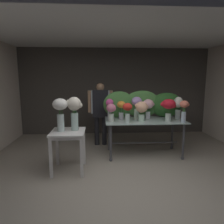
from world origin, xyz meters
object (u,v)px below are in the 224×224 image
object	(u,v)px
vase_cream_lisianthus_tall	(74,110)
vase_coral_tulips	(184,109)
vase_crimson_stock	(169,106)
vase_sunset_snapdragons	(121,109)
florist	(100,107)
vase_fuchsia_freesia	(110,106)
vase_scarlet_dahlias	(127,110)
vase_rosy_anemones	(111,111)
vase_white_roses_tall	(60,110)
vase_blush_ranunculus	(148,106)
vase_lilac_peonies	(137,105)
vase_peach_carnations	(142,109)
display_table_glass	(144,125)
side_table_white	(68,137)
vase_ivory_hydrangea	(178,106)

from	to	relation	value
vase_cream_lisianthus_tall	vase_coral_tulips	bearing A→B (deg)	8.96
vase_crimson_stock	vase_sunset_snapdragons	bearing A→B (deg)	165.98
florist	vase_crimson_stock	bearing A→B (deg)	-33.49
vase_fuchsia_freesia	vase_sunset_snapdragons	bearing A→B (deg)	-19.58
florist	vase_scarlet_dahlias	bearing A→B (deg)	-61.22
vase_rosy_anemones	vase_white_roses_tall	world-z (taller)	vase_white_roses_tall
vase_blush_ranunculus	vase_coral_tulips	distance (m)	0.80
vase_fuchsia_freesia	vase_crimson_stock	bearing A→B (deg)	-15.18
florist	vase_lilac_peonies	bearing A→B (deg)	-37.72
vase_peach_carnations	vase_sunset_snapdragons	bearing A→B (deg)	155.47
vase_rosy_anemones	vase_cream_lisianthus_tall	size ratio (longest dim) A/B	0.62
display_table_glass	vase_white_roses_tall	xyz separation A→B (m)	(-1.70, -0.73, 0.47)
display_table_glass	vase_lilac_peonies	world-z (taller)	vase_lilac_peonies
vase_sunset_snapdragons	vase_peach_carnations	distance (m)	0.46
florist	vase_lilac_peonies	world-z (taller)	florist
vase_rosy_anemones	vase_cream_lisianthus_tall	bearing A→B (deg)	-143.88
side_table_white	vase_ivory_hydrangea	distance (m)	2.52
vase_lilac_peonies	vase_white_roses_tall	size ratio (longest dim) A/B	0.83
vase_sunset_snapdragons	vase_peach_carnations	size ratio (longest dim) A/B	0.98
vase_white_roses_tall	vase_coral_tulips	bearing A→B (deg)	9.56
side_table_white	vase_fuchsia_freesia	distance (m)	1.27
vase_coral_tulips	vase_ivory_hydrangea	distance (m)	0.37
display_table_glass	vase_lilac_peonies	distance (m)	0.49
vase_fuchsia_freesia	vase_coral_tulips	bearing A→B (deg)	-16.70
vase_peach_carnations	vase_fuchsia_freesia	bearing A→B (deg)	157.29
display_table_glass	side_table_white	bearing A→B (deg)	-155.24
vase_scarlet_dahlias	vase_fuchsia_freesia	distance (m)	0.53
vase_rosy_anemones	vase_coral_tulips	size ratio (longest dim) A/B	0.84
vase_fuchsia_freesia	vase_white_roses_tall	world-z (taller)	vase_white_roses_tall
vase_coral_tulips	vase_white_roses_tall	world-z (taller)	vase_white_roses_tall
vase_crimson_stock	vase_fuchsia_freesia	xyz separation A→B (m)	(-1.24, 0.34, -0.03)
vase_rosy_anemones	vase_lilac_peonies	size ratio (longest dim) A/B	0.77
side_table_white	vase_coral_tulips	xyz separation A→B (m)	(2.33, 0.41, 0.44)
vase_white_roses_tall	vase_fuchsia_freesia	bearing A→B (deg)	43.09
vase_crimson_stock	vase_scarlet_dahlias	world-z (taller)	vase_crimson_stock
side_table_white	vase_white_roses_tall	distance (m)	0.51
vase_blush_ranunculus	vase_white_roses_tall	size ratio (longest dim) A/B	0.74
vase_sunset_snapdragons	vase_ivory_hydrangea	world-z (taller)	vase_ivory_hydrangea
vase_coral_tulips	display_table_glass	bearing A→B (deg)	157.43
vase_cream_lisianthus_tall	vase_sunset_snapdragons	bearing A→B (deg)	37.39
vase_ivory_hydrangea	vase_white_roses_tall	xyz separation A→B (m)	(-2.47, -0.79, 0.05)
vase_ivory_hydrangea	vase_coral_tulips	bearing A→B (deg)	-92.43
vase_crimson_stock	vase_peach_carnations	world-z (taller)	vase_crimson_stock
florist	vase_fuchsia_freesia	xyz separation A→B (m)	(0.20, -0.62, 0.10)
display_table_glass	vase_cream_lisianthus_tall	bearing A→B (deg)	-155.52
vase_peach_carnations	vase_coral_tulips	size ratio (longest dim) A/B	0.93
vase_white_roses_tall	vase_cream_lisianthus_tall	distance (m)	0.25
vase_sunset_snapdragons	vase_peach_carnations	world-z (taller)	vase_peach_carnations
vase_rosy_anemones	vase_peach_carnations	size ratio (longest dim) A/B	0.90
side_table_white	vase_lilac_peonies	bearing A→B (deg)	31.24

